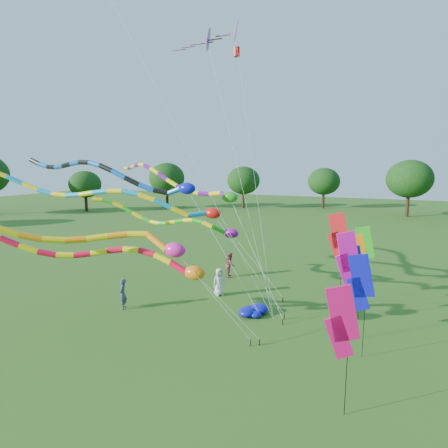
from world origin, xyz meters
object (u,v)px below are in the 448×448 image
at_px(person_a, 219,282).
at_px(tube_kite_orange, 64,233).
at_px(blue_nylon_heap, 248,310).
at_px(person_c, 230,265).
at_px(tube_kite_red, 107,255).
at_px(person_b, 123,294).

bearing_deg(person_a, tube_kite_orange, -160.25).
bearing_deg(blue_nylon_heap, person_a, 141.74).
relative_size(person_a, person_c, 0.97).
relative_size(tube_kite_red, tube_kite_orange, 0.91).
distance_m(tube_kite_orange, person_b, 6.23).
distance_m(blue_nylon_heap, person_c, 6.93).
relative_size(tube_kite_red, person_c, 7.56).
distance_m(person_a, person_c, 3.99).
xyz_separation_m(tube_kite_orange, person_b, (-0.61, 4.44, -4.33)).
xyz_separation_m(blue_nylon_heap, person_c, (-3.48, 5.96, 0.67)).
bearing_deg(blue_nylon_heap, tube_kite_red, -134.97).
bearing_deg(person_c, person_a, 168.46).
height_order(blue_nylon_heap, person_c, person_c).
height_order(person_a, person_c, person_c).
height_order(tube_kite_red, blue_nylon_heap, tube_kite_red).
relative_size(tube_kite_red, person_a, 7.75).
xyz_separation_m(tube_kite_red, blue_nylon_heap, (5.10, 5.10, -3.76)).
bearing_deg(person_c, tube_kite_red, 147.65).
xyz_separation_m(tube_kite_orange, person_a, (3.52, 8.60, -4.34)).
relative_size(tube_kite_red, blue_nylon_heap, 10.51).
height_order(tube_kite_red, person_a, tube_kite_red).
relative_size(tube_kite_orange, person_a, 8.50).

